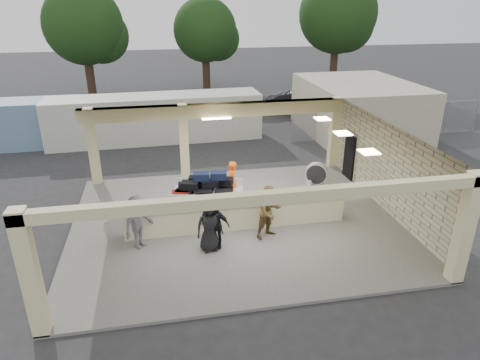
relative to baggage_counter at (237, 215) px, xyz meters
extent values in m
plane|color=#272729|center=(0.00, 0.50, -0.59)|extent=(120.00, 120.00, 0.00)
cube|color=#63605C|center=(0.00, 0.50, -0.54)|extent=(12.00, 10.00, 0.10)
cube|color=beige|center=(0.00, 0.50, 2.91)|extent=(12.00, 10.00, 0.02)
cube|color=beige|center=(6.00, 0.50, 1.16)|extent=(0.02, 10.00, 3.50)
cube|color=black|center=(5.94, 3.70, 0.56)|extent=(0.10, 0.95, 2.10)
cube|color=beige|center=(0.00, 5.25, 2.61)|extent=(12.00, 0.50, 0.60)
cube|color=beige|center=(0.00, -4.35, 2.76)|extent=(12.00, 0.30, 0.30)
cube|color=beige|center=(-5.50, 5.25, 1.21)|extent=(0.40, 0.40, 3.50)
cube|color=beige|center=(-1.50, 5.25, 1.21)|extent=(0.40, 0.40, 3.50)
cube|color=beige|center=(5.80, 5.30, 1.21)|extent=(0.40, 0.40, 3.50)
cube|color=beige|center=(-5.80, -4.30, 1.21)|extent=(0.40, 0.40, 3.50)
cube|color=beige|center=(5.80, -4.30, 1.21)|extent=(0.40, 0.40, 3.50)
cube|color=white|center=(0.00, 5.00, 2.29)|extent=(1.30, 0.12, 0.06)
cube|color=#FFEABF|center=(3.80, 2.00, 2.88)|extent=(0.55, 0.55, 0.04)
cube|color=#FFEABF|center=(3.80, 0.00, 2.88)|extent=(0.55, 0.55, 0.04)
cube|color=#FFEABF|center=(3.80, -2.00, 2.88)|extent=(0.55, 0.55, 0.04)
cube|color=beige|center=(0.00, 0.00, -0.04)|extent=(8.00, 0.50, 0.90)
cube|color=#B7B7BC|center=(0.00, 0.00, 0.46)|extent=(8.20, 0.58, 0.06)
cube|color=silver|center=(-0.88, 1.56, 0.17)|extent=(3.02, 2.19, 0.13)
cylinder|color=black|center=(-2.08, 1.21, -0.27)|extent=(0.22, 0.45, 0.44)
cylinder|color=black|center=(-1.82, 2.39, -0.27)|extent=(0.22, 0.45, 0.44)
cylinder|color=black|center=(0.05, 0.74, -0.27)|extent=(0.22, 0.45, 0.44)
cylinder|color=black|center=(0.31, 1.91, -0.27)|extent=(0.22, 0.45, 0.44)
cube|color=silver|center=(-0.71, 2.36, 0.39)|extent=(2.67, 0.64, 0.33)
cube|color=silver|center=(-1.06, 0.76, 0.39)|extent=(2.67, 0.64, 0.33)
cube|color=black|center=(-1.81, 1.43, 0.38)|extent=(0.71, 0.54, 0.28)
cube|color=black|center=(-1.06, 1.27, 0.38)|extent=(0.71, 0.54, 0.28)
cube|color=black|center=(-0.32, 1.10, 0.38)|extent=(0.71, 0.54, 0.28)
cube|color=black|center=(-1.67, 2.07, 0.38)|extent=(0.71, 0.54, 0.28)
cube|color=black|center=(-0.92, 1.91, 0.38)|extent=(0.71, 0.54, 0.28)
cube|color=black|center=(-0.17, 1.74, 0.38)|extent=(0.71, 0.54, 0.28)
cube|color=black|center=(-1.57, 1.49, 0.67)|extent=(0.71, 0.54, 0.28)
cube|color=black|center=(-0.78, 1.54, 0.67)|extent=(0.71, 0.54, 0.28)
cube|color=black|center=(-0.20, 1.63, 0.67)|extent=(0.71, 0.54, 0.28)
cube|color=black|center=(-1.24, 1.98, 0.67)|extent=(0.71, 0.54, 0.28)
cube|color=black|center=(-1.10, 1.61, 0.96)|extent=(0.71, 0.54, 0.28)
cube|color=black|center=(-0.44, 1.58, 0.96)|extent=(0.71, 0.54, 0.28)
cube|color=#590F0C|center=(-1.94, 1.35, 0.38)|extent=(0.71, 0.54, 0.28)
cylinder|color=silver|center=(4.14, 3.03, 0.11)|extent=(1.02, 0.72, 0.98)
cylinder|color=black|center=(4.14, 3.03, 0.11)|extent=(0.95, 0.71, 0.87)
cube|color=silver|center=(3.82, 3.03, -0.32)|extent=(0.07, 0.54, 0.33)
cube|color=silver|center=(4.47, 3.03, -0.32)|extent=(0.07, 0.54, 0.33)
imported|color=#FE5A0D|center=(0.14, 2.03, 0.42)|extent=(0.66, 0.75, 1.81)
imported|color=brown|center=(0.99, -0.83, 0.48)|extent=(1.02, 0.76, 1.93)
imported|color=black|center=(-0.94, -1.18, 0.33)|extent=(1.01, 0.61, 1.63)
imported|color=#54545A|center=(-3.44, -0.70, 0.46)|extent=(1.13, 1.20, 1.90)
imported|color=black|center=(-1.16, -1.30, 0.41)|extent=(0.92, 0.50, 1.80)
imported|color=silver|center=(9.36, 14.08, 0.08)|extent=(4.75, 2.41, 1.33)
imported|color=silver|center=(12.68, 14.79, 0.11)|extent=(4.67, 2.67, 1.39)
imported|color=black|center=(7.55, 16.01, 0.20)|extent=(5.01, 3.27, 1.58)
cube|color=silver|center=(-2.73, 11.52, 0.75)|extent=(12.38, 2.89, 2.67)
cylinder|color=gray|center=(5.00, 9.50, 0.41)|extent=(0.06, 0.06, 2.00)
cylinder|color=gray|center=(7.00, 9.50, 0.41)|extent=(0.06, 0.06, 2.00)
cylinder|color=gray|center=(9.00, 9.50, 0.41)|extent=(0.06, 0.06, 2.00)
cylinder|color=gray|center=(11.00, 9.50, 0.41)|extent=(0.06, 0.06, 2.00)
cylinder|color=gray|center=(13.00, 9.50, 0.41)|extent=(0.06, 0.06, 2.00)
cylinder|color=gray|center=(15.00, 9.50, 0.41)|extent=(0.06, 0.06, 2.00)
cylinder|color=gray|center=(17.00, 9.50, 0.41)|extent=(0.06, 0.06, 2.00)
cube|color=gray|center=(11.00, 9.50, 0.41)|extent=(12.00, 0.02, 2.00)
cylinder|color=gray|center=(11.00, 9.50, 1.41)|extent=(12.00, 0.05, 0.05)
cylinder|color=#382619|center=(-8.00, 24.50, 1.66)|extent=(0.70, 0.70, 4.50)
sphere|color=black|center=(-8.00, 24.50, 5.26)|extent=(6.30, 6.30, 6.30)
sphere|color=black|center=(-6.80, 25.10, 4.36)|extent=(4.50, 4.50, 4.50)
cylinder|color=#382619|center=(2.00, 26.50, 1.41)|extent=(0.70, 0.70, 4.00)
sphere|color=black|center=(2.00, 26.50, 4.61)|extent=(5.60, 5.60, 5.60)
sphere|color=black|center=(3.20, 27.10, 3.81)|extent=(4.00, 4.00, 4.00)
cylinder|color=#382619|center=(14.00, 25.50, 1.91)|extent=(0.70, 0.70, 5.00)
sphere|color=black|center=(14.00, 25.50, 5.91)|extent=(7.00, 7.00, 7.00)
sphere|color=black|center=(15.20, 26.10, 4.91)|extent=(5.00, 5.00, 5.00)
cube|color=beige|center=(9.50, 10.50, 1.01)|extent=(6.00, 8.00, 3.20)
camera|label=1|loc=(-2.47, -13.54, 7.29)|focal=32.00mm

